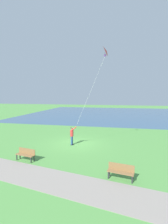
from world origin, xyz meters
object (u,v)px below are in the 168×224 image
(person_kite_flyer, at_px, (72,134))
(flying_kite, at_px, (103,52))
(park_bench_near_walkway, at_px, (26,154))
(park_bench_far_walkway, at_px, (121,171))

(person_kite_flyer, height_order, flying_kite, flying_kite)
(person_kite_flyer, distance_m, park_bench_near_walkway, 4.98)
(park_bench_far_walkway, bearing_deg, person_kite_flyer, -141.44)
(flying_kite, distance_m, park_bench_near_walkway, 10.60)
(person_kite_flyer, xyz_separation_m, flying_kite, (-0.05, 2.89, 7.57))
(park_bench_near_walkway, height_order, park_bench_far_walkway, same)
(flying_kite, distance_m, park_bench_far_walkway, 10.09)
(person_kite_flyer, relative_size, flying_kite, 0.25)
(park_bench_near_walkway, xyz_separation_m, park_bench_far_walkway, (1.35, 6.87, 0.00))
(flying_kite, bearing_deg, park_bench_far_walkway, 16.21)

